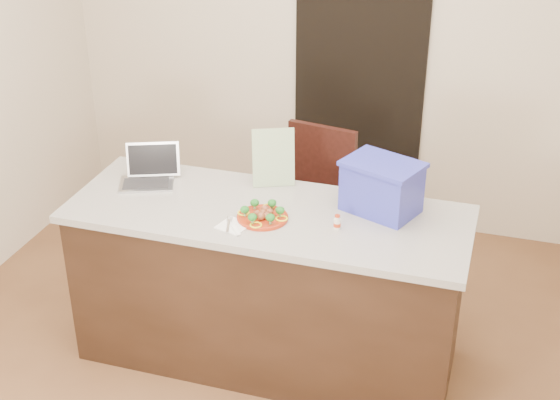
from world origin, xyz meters
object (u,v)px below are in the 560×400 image
(napkin, at_px, (233,226))
(yogurt_bottle, at_px, (337,223))
(chair, at_px, (317,198))
(plate, at_px, (262,217))
(blue_box, at_px, (382,187))
(island, at_px, (268,286))
(laptop, at_px, (150,172))

(napkin, bearing_deg, yogurt_bottle, 14.30)
(chair, bearing_deg, plate, -82.30)
(yogurt_bottle, xyz_separation_m, blue_box, (0.17, 0.25, 0.11))
(island, height_order, chair, chair)
(laptop, bearing_deg, yogurt_bottle, -32.61)
(plate, bearing_deg, yogurt_bottle, 2.05)
(napkin, height_order, yogurt_bottle, yogurt_bottle)
(napkin, relative_size, laptop, 0.41)
(plate, relative_size, blue_box, 0.58)
(plate, distance_m, chair, 1.01)
(plate, relative_size, napkin, 1.85)
(island, relative_size, blue_box, 4.63)
(island, relative_size, chair, 2.04)
(island, bearing_deg, plate, -87.62)
(island, bearing_deg, blue_box, 17.48)
(island, bearing_deg, napkin, -118.59)
(napkin, xyz_separation_m, chair, (0.15, 1.06, -0.35))
(yogurt_bottle, height_order, blue_box, blue_box)
(blue_box, bearing_deg, yogurt_bottle, -102.64)
(chair, bearing_deg, laptop, -126.39)
(laptop, bearing_deg, napkin, -50.66)
(blue_box, bearing_deg, island, -141.27)
(blue_box, height_order, chair, blue_box)
(laptop, height_order, blue_box, blue_box)
(napkin, xyz_separation_m, blue_box, (0.66, 0.37, 0.13))
(plate, height_order, laptop, laptop)
(napkin, height_order, chair, chair)
(island, xyz_separation_m, plate, (0.00, -0.09, 0.47))
(island, relative_size, yogurt_bottle, 27.11)
(laptop, bearing_deg, blue_box, -20.09)
(island, bearing_deg, yogurt_bottle, -11.11)
(blue_box, bearing_deg, napkin, -129.18)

